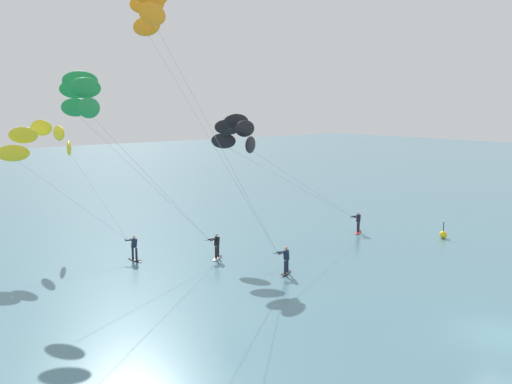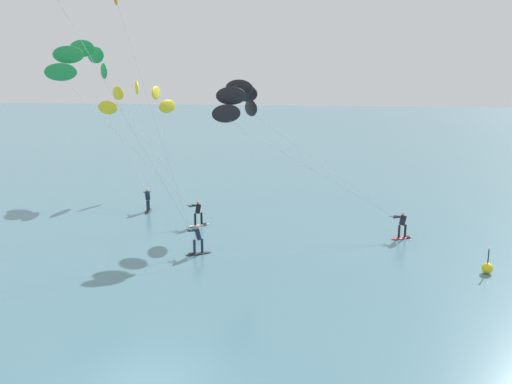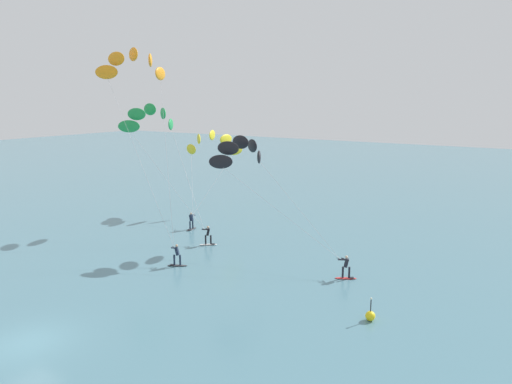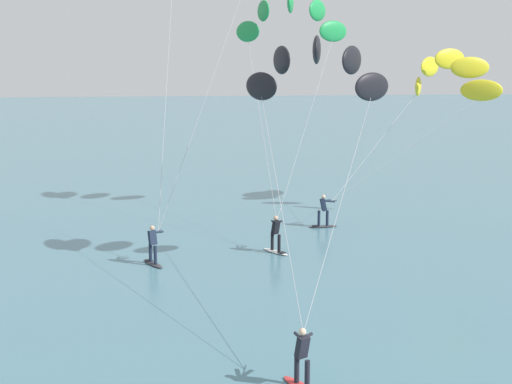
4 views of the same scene
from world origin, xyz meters
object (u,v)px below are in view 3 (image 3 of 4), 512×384
(kitesurfer_far_out, at_px, (244,155))
(kitesurfer_downwind, at_px, (212,145))
(kitesurfer_mid_water, at_px, (152,122))
(kitesurfer_nearshore, at_px, (135,70))
(marker_buoy, at_px, (370,316))

(kitesurfer_far_out, relative_size, kitesurfer_downwind, 1.23)
(kitesurfer_mid_water, bearing_deg, kitesurfer_downwind, 87.30)
(kitesurfer_mid_water, bearing_deg, kitesurfer_nearshore, -60.48)
(marker_buoy, bearing_deg, kitesurfer_far_out, 151.21)
(kitesurfer_mid_water, bearing_deg, marker_buoy, -18.35)
(kitesurfer_far_out, height_order, marker_buoy, kitesurfer_far_out)
(kitesurfer_downwind, relative_size, marker_buoy, 7.30)
(marker_buoy, bearing_deg, kitesurfer_mid_water, 161.65)
(kitesurfer_mid_water, relative_size, marker_buoy, 8.59)
(marker_buoy, bearing_deg, kitesurfer_nearshore, 169.56)
(kitesurfer_far_out, xyz_separation_m, marker_buoy, (13.46, -7.40, -7.51))
(kitesurfer_far_out, relative_size, marker_buoy, 8.96)
(kitesurfer_nearshore, bearing_deg, kitesurfer_downwind, 98.49)
(kitesurfer_nearshore, distance_m, kitesurfer_mid_water, 6.30)
(kitesurfer_nearshore, xyz_separation_m, marker_buoy, (21.85, -4.03, -14.23))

